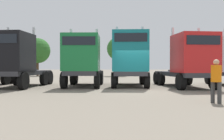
% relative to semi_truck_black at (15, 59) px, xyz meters
% --- Properties ---
extents(ground, '(200.00, 200.00, 0.00)m').
position_rel_semi_truck_black_xyz_m(ground, '(8.05, -2.06, -1.95)').
color(ground, gray).
extents(semi_truck_black, '(3.08, 6.17, 4.27)m').
position_rel_semi_truck_black_xyz_m(semi_truck_black, '(0.00, 0.00, 0.00)').
color(semi_truck_black, '#333338').
rests_on(semi_truck_black, ground).
extents(semi_truck_green, '(2.68, 5.86, 4.22)m').
position_rel_semi_truck_black_xyz_m(semi_truck_green, '(4.51, 0.62, -0.05)').
color(semi_truck_green, '#333338').
rests_on(semi_truck_green, ground).
extents(semi_truck_teal, '(2.89, 5.98, 4.46)m').
position_rel_semi_truck_black_xyz_m(semi_truck_teal, '(7.87, 0.77, 0.09)').
color(semi_truck_teal, '#333338').
rests_on(semi_truck_teal, ground).
extents(semi_truck_red, '(3.13, 6.48, 4.17)m').
position_rel_semi_truck_black_xyz_m(semi_truck_red, '(11.81, -0.29, -0.09)').
color(semi_truck_red, '#333338').
rests_on(semi_truck_red, ground).
extents(visitor_in_hivis, '(0.56, 0.56, 1.75)m').
position_rel_semi_truck_black_xyz_m(visitor_in_hivis, '(10.66, -6.82, -0.93)').
color(visitor_in_hivis, '#393939').
rests_on(visitor_in_hivis, ground).
extents(oak_far_left, '(3.90, 3.90, 5.88)m').
position_rel_semi_truck_black_xyz_m(oak_far_left, '(-4.75, 20.89, 1.97)').
color(oak_far_left, '#4C3823').
rests_on(oak_far_left, ground).
extents(oak_far_centre, '(3.59, 3.59, 5.97)m').
position_rel_semi_truck_black_xyz_m(oak_far_centre, '(7.82, 20.09, 2.21)').
color(oak_far_centre, '#4C3823').
rests_on(oak_far_centre, ground).
extents(oak_far_right, '(2.94, 2.94, 4.77)m').
position_rel_semi_truck_black_xyz_m(oak_far_right, '(19.72, 20.86, 1.33)').
color(oak_far_right, '#4C3823').
rests_on(oak_far_right, ground).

